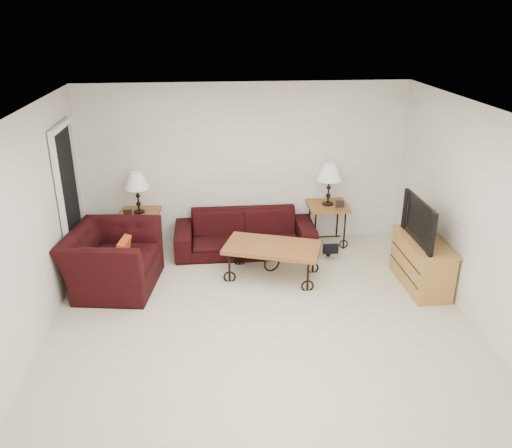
% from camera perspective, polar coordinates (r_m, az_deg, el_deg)
% --- Properties ---
extents(ground, '(5.00, 5.00, 0.00)m').
position_cam_1_polar(ground, '(6.24, 0.62, -11.00)').
color(ground, beige).
rests_on(ground, ground).
extents(wall_back, '(5.00, 0.02, 2.50)m').
position_cam_1_polar(wall_back, '(8.00, -1.22, 6.59)').
color(wall_back, white).
rests_on(wall_back, ground).
extents(wall_front, '(5.00, 0.02, 2.50)m').
position_cam_1_polar(wall_front, '(3.51, 5.13, -16.42)').
color(wall_front, white).
rests_on(wall_front, ground).
extents(wall_left, '(0.02, 5.00, 2.50)m').
position_cam_1_polar(wall_left, '(5.95, -24.04, -1.22)').
color(wall_left, white).
rests_on(wall_left, ground).
extents(wall_right, '(0.02, 5.00, 2.50)m').
position_cam_1_polar(wall_right, '(6.40, 23.54, 0.48)').
color(wall_right, white).
rests_on(wall_right, ground).
extents(ceiling, '(5.00, 5.00, 0.00)m').
position_cam_1_polar(ceiling, '(5.29, 0.73, 12.20)').
color(ceiling, white).
rests_on(ceiling, wall_back).
extents(doorway, '(0.08, 0.94, 2.04)m').
position_cam_1_polar(doorway, '(7.49, -19.90, 2.24)').
color(doorway, black).
rests_on(doorway, ground).
extents(sofa, '(2.12, 0.83, 0.62)m').
position_cam_1_polar(sofa, '(7.87, -1.24, -0.99)').
color(sofa, black).
rests_on(sofa, ground).
extents(side_table_left, '(0.63, 0.63, 0.63)m').
position_cam_1_polar(side_table_left, '(8.08, -12.61, -0.83)').
color(side_table_left, '#9B5C27').
rests_on(side_table_left, ground).
extents(side_table_right, '(0.62, 0.62, 0.66)m').
position_cam_1_polar(side_table_right, '(8.21, 7.83, 0.01)').
color(side_table_right, '#9B5C27').
rests_on(side_table_right, ground).
extents(lamp_left, '(0.39, 0.39, 0.63)m').
position_cam_1_polar(lamp_left, '(7.86, -13.00, 3.42)').
color(lamp_left, black).
rests_on(lamp_left, side_table_left).
extents(lamp_right, '(0.38, 0.38, 0.66)m').
position_cam_1_polar(lamp_right, '(7.98, 8.07, 4.40)').
color(lamp_right, black).
rests_on(lamp_right, side_table_right).
extents(photo_frame_left, '(0.13, 0.03, 0.11)m').
position_cam_1_polar(photo_frame_left, '(7.83, -14.04, 1.19)').
color(photo_frame_left, black).
rests_on(photo_frame_left, side_table_left).
extents(photo_frame_right, '(0.13, 0.05, 0.11)m').
position_cam_1_polar(photo_frame_right, '(7.97, 9.26, 2.20)').
color(photo_frame_right, black).
rests_on(photo_frame_right, side_table_right).
extents(coffee_table, '(1.44, 1.07, 0.48)m').
position_cam_1_polar(coffee_table, '(7.15, 1.79, -4.15)').
color(coffee_table, '#9B5C27').
rests_on(coffee_table, ground).
extents(armchair, '(1.26, 1.39, 0.81)m').
position_cam_1_polar(armchair, '(7.10, -15.60, -3.77)').
color(armchair, black).
rests_on(armchair, ground).
extents(throw_pillow, '(0.15, 0.38, 0.36)m').
position_cam_1_polar(throw_pillow, '(6.98, -14.55, -3.06)').
color(throw_pillow, '#D3431B').
rests_on(throw_pillow, armchair).
extents(tv_stand, '(0.46, 1.10, 0.66)m').
position_cam_1_polar(tv_stand, '(7.25, 17.85, -4.13)').
color(tv_stand, '#A7723E').
rests_on(tv_stand, ground).
extents(television, '(0.13, 0.98, 0.57)m').
position_cam_1_polar(television, '(7.00, 18.29, 0.36)').
color(television, black).
rests_on(television, tv_stand).
extents(backpack, '(0.41, 0.36, 0.45)m').
position_cam_1_polar(backpack, '(7.80, 8.08, -2.09)').
color(backpack, black).
rests_on(backpack, ground).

